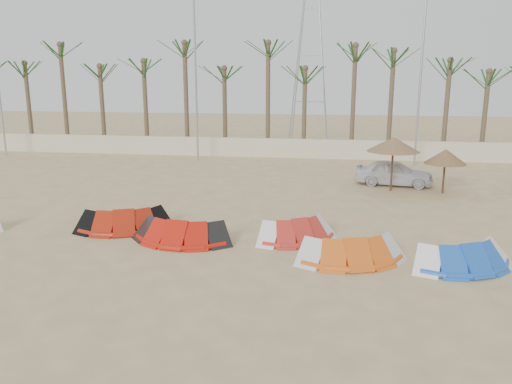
% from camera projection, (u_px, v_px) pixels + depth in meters
% --- Properties ---
extents(ground, '(120.00, 120.00, 0.00)m').
position_uv_depth(ground, '(223.00, 291.00, 13.28)').
color(ground, '#DAB679').
rests_on(ground, ground).
extents(boundary_wall, '(60.00, 0.30, 1.30)m').
position_uv_depth(boundary_wall, '(290.00, 148.00, 34.30)').
color(boundary_wall, beige).
rests_on(boundary_wall, ground).
extents(palm_line, '(52.00, 4.00, 7.70)m').
position_uv_depth(palm_line, '(303.00, 62.00, 34.32)').
color(palm_line, brown).
rests_on(palm_line, ground).
extents(lamp_b, '(1.25, 0.14, 11.00)m').
position_uv_depth(lamp_b, '(196.00, 72.00, 32.05)').
color(lamp_b, '#A5A8AD').
rests_on(lamp_b, ground).
extents(lamp_c, '(1.25, 0.14, 11.00)m').
position_uv_depth(lamp_c, '(422.00, 72.00, 30.05)').
color(lamp_c, '#A5A8AD').
rests_on(lamp_c, ground).
extents(pylon, '(3.00, 3.00, 14.00)m').
position_uv_depth(pylon, '(308.00, 146.00, 40.09)').
color(pylon, '#A5A8AD').
rests_on(pylon, ground).
extents(kite_red_left, '(3.76, 2.55, 0.90)m').
position_uv_depth(kite_red_left, '(128.00, 217.00, 18.60)').
color(kite_red_left, '#A5200C').
rests_on(kite_red_left, ground).
extents(kite_red_mid, '(3.54, 1.85, 0.90)m').
position_uv_depth(kite_red_mid, '(183.00, 228.00, 17.28)').
color(kite_red_mid, red).
rests_on(kite_red_mid, ground).
extents(kite_red_right, '(3.38, 2.60, 0.90)m').
position_uv_depth(kite_red_right, '(299.00, 228.00, 17.35)').
color(kite_red_right, red).
rests_on(kite_red_right, ground).
extents(kite_orange, '(3.67, 2.37, 0.90)m').
position_uv_depth(kite_orange, '(352.00, 246.00, 15.47)').
color(kite_orange, orange).
rests_on(kite_orange, ground).
extents(kite_blue, '(3.63, 2.58, 0.90)m').
position_uv_depth(kite_blue, '(463.00, 252.00, 14.96)').
color(kite_blue, blue).
rests_on(kite_blue, ground).
extents(parasol_left, '(2.55, 2.55, 2.66)m').
position_uv_depth(parasol_left, '(393.00, 144.00, 24.10)').
color(parasol_left, '#4C331E').
rests_on(parasol_left, ground).
extents(parasol_mid, '(1.97, 1.97, 2.15)m').
position_uv_depth(parasol_mid, '(446.00, 157.00, 23.76)').
color(parasol_mid, '#4C331E').
rests_on(parasol_mid, ground).
extents(car, '(4.07, 2.12, 1.32)m').
position_uv_depth(car, '(394.00, 173.00, 25.73)').
color(car, silver).
rests_on(car, ground).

